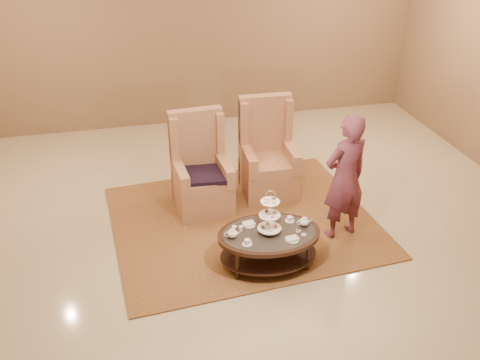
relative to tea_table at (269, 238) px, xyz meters
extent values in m
plane|color=#C0B08F|center=(-0.14, 0.39, -0.35)|extent=(8.00, 8.00, 0.00)
cube|color=beige|center=(-0.14, 0.39, -0.35)|extent=(8.00, 8.00, 0.02)
cube|color=#856748|center=(-0.14, 4.39, 1.40)|extent=(8.00, 0.04, 3.50)
cube|color=olive|center=(-0.07, 0.92, -0.35)|extent=(3.46, 2.96, 0.02)
cylinder|color=black|center=(-0.41, -0.20, -0.16)|extent=(0.05, 0.05, 0.38)
cylinder|color=black|center=(0.39, -0.22, -0.16)|extent=(0.05, 0.05, 0.38)
cylinder|color=black|center=(-0.39, 0.22, -0.16)|extent=(0.05, 0.05, 0.38)
cylinder|color=black|center=(0.41, 0.20, -0.16)|extent=(0.05, 0.05, 0.38)
cylinder|color=silver|center=(0.00, 0.00, 0.32)|extent=(0.01, 0.01, 0.48)
torus|color=silver|center=(0.00, 0.00, 0.56)|extent=(0.12, 0.01, 0.12)
cylinder|color=white|center=(0.00, 0.00, 0.14)|extent=(0.28, 0.28, 0.01)
cylinder|color=white|center=(0.00, 0.00, 0.31)|extent=(0.25, 0.25, 0.01)
cylinder|color=white|center=(0.00, 0.00, 0.48)|extent=(0.22, 0.22, 0.01)
cylinder|color=#DE7285|center=(0.07, 0.00, 0.16)|extent=(0.04, 0.04, 0.03)
cylinder|color=tan|center=(0.00, 0.07, 0.16)|extent=(0.04, 0.04, 0.03)
cylinder|color=brown|center=(-0.07, 0.00, 0.16)|extent=(0.04, 0.04, 0.03)
cylinder|color=white|center=(0.00, -0.07, 0.16)|extent=(0.04, 0.04, 0.03)
ellipsoid|color=tan|center=(0.06, 0.02, 0.33)|extent=(0.04, 0.04, 0.03)
ellipsoid|color=brown|center=(-0.02, 0.06, 0.33)|extent=(0.04, 0.04, 0.03)
ellipsoid|color=white|center=(-0.06, -0.02, 0.33)|extent=(0.04, 0.04, 0.03)
ellipsoid|color=#DE7285|center=(0.02, -0.06, 0.33)|extent=(0.04, 0.04, 0.03)
cube|color=brown|center=(0.05, 0.03, 0.50)|extent=(0.04, 0.03, 0.02)
cube|color=white|center=(-0.03, 0.05, 0.50)|extent=(0.04, 0.03, 0.02)
cube|color=#DE7285|center=(-0.05, -0.03, 0.50)|extent=(0.04, 0.03, 0.02)
cube|color=tan|center=(0.03, -0.05, 0.50)|extent=(0.04, 0.03, 0.02)
ellipsoid|color=white|center=(-0.42, -0.01, 0.13)|extent=(0.12, 0.12, 0.09)
cylinder|color=white|center=(-0.42, -0.01, 0.18)|extent=(0.06, 0.06, 0.01)
sphere|color=white|center=(-0.42, -0.01, 0.19)|extent=(0.02, 0.02, 0.02)
cone|color=white|center=(-0.35, -0.01, 0.14)|extent=(0.07, 0.03, 0.05)
torus|color=white|center=(-0.48, 0.00, 0.13)|extent=(0.07, 0.01, 0.06)
ellipsoid|color=white|center=(0.42, 0.03, 0.13)|extent=(0.12, 0.12, 0.09)
cylinder|color=white|center=(0.42, 0.03, 0.18)|extent=(0.06, 0.06, 0.01)
sphere|color=white|center=(0.42, 0.03, 0.19)|extent=(0.02, 0.02, 0.02)
cone|color=white|center=(0.49, 0.03, 0.14)|extent=(0.07, 0.03, 0.05)
torus|color=white|center=(0.36, 0.04, 0.13)|extent=(0.07, 0.01, 0.06)
cylinder|color=white|center=(-0.29, -0.16, 0.08)|extent=(0.11, 0.11, 0.01)
cylinder|color=white|center=(-0.29, -0.16, 0.11)|extent=(0.06, 0.06, 0.05)
torus|color=white|center=(-0.26, -0.16, 0.11)|extent=(0.03, 0.01, 0.03)
cylinder|color=white|center=(0.29, 0.16, 0.08)|extent=(0.11, 0.11, 0.01)
cylinder|color=white|center=(0.29, 0.16, 0.11)|extent=(0.06, 0.06, 0.05)
torus|color=white|center=(0.33, 0.16, 0.11)|extent=(0.03, 0.01, 0.03)
cylinder|color=white|center=(-0.18, 0.20, 0.08)|extent=(0.16, 0.16, 0.01)
cube|color=beige|center=(-0.18, 0.20, 0.10)|extent=(0.15, 0.12, 0.02)
cylinder|color=white|center=(0.20, -0.20, 0.08)|extent=(0.16, 0.16, 0.01)
cube|color=beige|center=(0.20, -0.20, 0.10)|extent=(0.15, 0.12, 0.02)
cylinder|color=white|center=(-0.30, 0.10, 0.11)|extent=(0.04, 0.04, 0.06)
cylinder|color=white|center=(0.36, -0.15, 0.09)|extent=(0.06, 0.06, 0.01)
cylinder|color=#DE7285|center=(0.36, -0.15, 0.10)|extent=(0.04, 0.04, 0.01)
cylinder|color=white|center=(0.32, -0.06, 0.09)|extent=(0.06, 0.06, 0.01)
cylinder|color=brown|center=(0.32, -0.06, 0.10)|extent=(0.04, 0.04, 0.01)
cylinder|color=white|center=(-0.36, 0.18, 0.09)|extent=(0.06, 0.06, 0.01)
cylinder|color=white|center=(-0.36, 0.18, 0.10)|extent=(0.04, 0.04, 0.01)
cube|color=#B47754|center=(-0.52, 1.36, -0.14)|extent=(0.75, 0.75, 0.42)
cube|color=#B47754|center=(-0.51, 1.31, 0.12)|extent=(0.64, 0.64, 0.10)
cube|color=#B47754|center=(-0.54, 1.65, 0.30)|extent=(0.71, 0.19, 1.31)
cube|color=#B47754|center=(-0.84, 1.59, 0.60)|extent=(0.12, 0.23, 0.60)
cube|color=#B47754|center=(-0.23, 1.63, 0.60)|extent=(0.12, 0.23, 0.60)
cube|color=#B47754|center=(-0.81, 1.29, 0.20)|extent=(0.16, 0.64, 0.26)
cube|color=#B47754|center=(-0.22, 1.33, 0.20)|extent=(0.16, 0.64, 0.26)
cube|color=black|center=(-0.51, 1.28, 0.19)|extent=(0.59, 0.54, 0.06)
cube|color=#B47754|center=(0.45, 1.56, -0.14)|extent=(0.75, 0.75, 0.43)
cube|color=#B47754|center=(0.44, 1.51, 0.13)|extent=(0.64, 0.64, 0.10)
cube|color=#B47754|center=(0.46, 1.86, 0.32)|extent=(0.73, 0.17, 1.34)
cube|color=#B47754|center=(0.15, 1.83, 0.63)|extent=(0.11, 0.23, 0.62)
cube|color=#B47754|center=(0.77, 1.81, 0.63)|extent=(0.11, 0.23, 0.62)
cube|color=#B47754|center=(0.14, 1.52, 0.21)|extent=(0.15, 0.65, 0.27)
cube|color=#B47754|center=(0.74, 1.50, 0.21)|extent=(0.15, 0.65, 0.27)
imported|color=brown|center=(1.02, 0.37, 0.45)|extent=(0.66, 0.51, 1.60)
camera|label=1|loc=(-1.44, -4.70, 3.48)|focal=40.00mm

